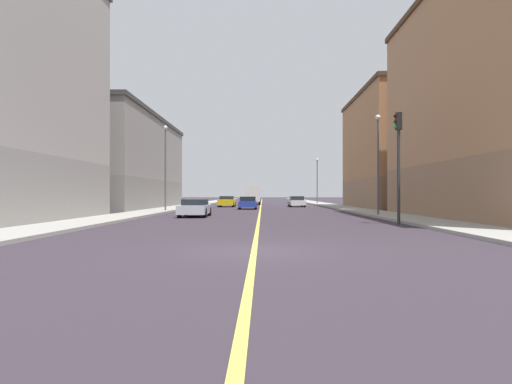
{
  "coord_description": "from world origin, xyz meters",
  "views": [
    {
      "loc": [
        0.23,
        -12.75,
        1.58
      ],
      "look_at": [
        -0.62,
        46.27,
        1.83
      ],
      "focal_mm": 31.94,
      "sensor_mm": 36.0,
      "label": 1
    }
  ],
  "objects_px": {
    "building_right_midblock": "(113,163)",
    "street_lamp_right_near": "(165,159)",
    "car_white": "(297,202)",
    "box_truck": "(253,194)",
    "car_blue": "(248,203)",
    "building_left_mid": "(404,151)",
    "street_lamp_left_far": "(317,176)",
    "street_lamp_left_near": "(378,154)",
    "traffic_light_left_near": "(398,152)",
    "car_silver": "(195,208)",
    "car_yellow": "(227,202)"
  },
  "relations": [
    {
      "from": "building_right_midblock",
      "to": "street_lamp_right_near",
      "type": "height_order",
      "value": "building_right_midblock"
    },
    {
      "from": "car_white",
      "to": "box_truck",
      "type": "height_order",
      "value": "box_truck"
    },
    {
      "from": "car_blue",
      "to": "box_truck",
      "type": "distance_m",
      "value": 20.41
    },
    {
      "from": "building_left_mid",
      "to": "street_lamp_left_far",
      "type": "bearing_deg",
      "value": 114.16
    },
    {
      "from": "car_blue",
      "to": "street_lamp_left_near",
      "type": "bearing_deg",
      "value": -58.29
    },
    {
      "from": "building_left_mid",
      "to": "box_truck",
      "type": "relative_size",
      "value": 2.61
    },
    {
      "from": "building_left_mid",
      "to": "traffic_light_left_near",
      "type": "bearing_deg",
      "value": -107.85
    },
    {
      "from": "car_silver",
      "to": "car_yellow",
      "type": "relative_size",
      "value": 1.08
    },
    {
      "from": "street_lamp_right_near",
      "to": "car_white",
      "type": "distance_m",
      "value": 20.94
    },
    {
      "from": "car_yellow",
      "to": "car_silver",
      "type": "bearing_deg",
      "value": -90.76
    },
    {
      "from": "building_left_mid",
      "to": "car_white",
      "type": "xyz_separation_m",
      "value": [
        -11.41,
        5.62,
        -5.68
      ]
    },
    {
      "from": "building_right_midblock",
      "to": "street_lamp_left_far",
      "type": "xyz_separation_m",
      "value": [
        24.09,
        18.43,
        -0.7
      ]
    },
    {
      "from": "street_lamp_left_far",
      "to": "traffic_light_left_near",
      "type": "bearing_deg",
      "value": -91.34
    },
    {
      "from": "car_yellow",
      "to": "car_blue",
      "type": "xyz_separation_m",
      "value": [
        2.82,
        -8.26,
        -0.0
      ]
    },
    {
      "from": "street_lamp_left_far",
      "to": "car_yellow",
      "type": "distance_m",
      "value": 17.29
    },
    {
      "from": "street_lamp_right_near",
      "to": "car_blue",
      "type": "relative_size",
      "value": 1.86
    },
    {
      "from": "traffic_light_left_near",
      "to": "car_silver",
      "type": "distance_m",
      "value": 14.44
    },
    {
      "from": "car_yellow",
      "to": "car_blue",
      "type": "height_order",
      "value": "car_yellow"
    },
    {
      "from": "building_left_mid",
      "to": "street_lamp_left_far",
      "type": "height_order",
      "value": "building_left_mid"
    },
    {
      "from": "car_silver",
      "to": "box_truck",
      "type": "height_order",
      "value": "box_truck"
    },
    {
      "from": "car_yellow",
      "to": "box_truck",
      "type": "xyz_separation_m",
      "value": [
        2.92,
        12.13,
        0.87
      ]
    },
    {
      "from": "building_left_mid",
      "to": "building_right_midblock",
      "type": "xyz_separation_m",
      "value": [
        -31.64,
        -1.6,
        -1.39
      ]
    },
    {
      "from": "street_lamp_left_near",
      "to": "car_white",
      "type": "height_order",
      "value": "street_lamp_left_near"
    },
    {
      "from": "street_lamp_left_far",
      "to": "street_lamp_left_near",
      "type": "bearing_deg",
      "value": -90.0
    },
    {
      "from": "traffic_light_left_near",
      "to": "car_yellow",
      "type": "bearing_deg",
      "value": 109.64
    },
    {
      "from": "street_lamp_left_near",
      "to": "car_silver",
      "type": "distance_m",
      "value": 13.28
    },
    {
      "from": "car_silver",
      "to": "car_blue",
      "type": "height_order",
      "value": "car_blue"
    },
    {
      "from": "street_lamp_left_near",
      "to": "car_yellow",
      "type": "xyz_separation_m",
      "value": [
        -12.41,
        23.78,
        -3.73
      ]
    },
    {
      "from": "car_silver",
      "to": "car_yellow",
      "type": "xyz_separation_m",
      "value": [
        0.32,
        24.09,
        0.04
      ]
    },
    {
      "from": "building_right_midblock",
      "to": "street_lamp_left_far",
      "type": "bearing_deg",
      "value": 37.41
    },
    {
      "from": "car_silver",
      "to": "box_truck",
      "type": "distance_m",
      "value": 36.37
    },
    {
      "from": "box_truck",
      "to": "street_lamp_left_far",
      "type": "bearing_deg",
      "value": -3.81
    },
    {
      "from": "street_lamp_right_near",
      "to": "car_silver",
      "type": "distance_m",
      "value": 9.9
    },
    {
      "from": "building_right_midblock",
      "to": "box_truck",
      "type": "distance_m",
      "value": 24.25
    },
    {
      "from": "traffic_light_left_near",
      "to": "street_lamp_left_far",
      "type": "bearing_deg",
      "value": 88.66
    },
    {
      "from": "car_blue",
      "to": "car_white",
      "type": "bearing_deg",
      "value": 56.2
    },
    {
      "from": "building_left_mid",
      "to": "box_truck",
      "type": "xyz_separation_m",
      "value": [
        -17.04,
        17.46,
        -4.79
      ]
    },
    {
      "from": "street_lamp_right_near",
      "to": "car_blue",
      "type": "xyz_separation_m",
      "value": [
        6.96,
        7.63,
        -3.98
      ]
    },
    {
      "from": "car_silver",
      "to": "car_white",
      "type": "xyz_separation_m",
      "value": [
        8.86,
        24.38,
        0.03
      ]
    },
    {
      "from": "car_white",
      "to": "box_truck",
      "type": "relative_size",
      "value": 0.6
    },
    {
      "from": "street_lamp_left_near",
      "to": "car_white",
      "type": "xyz_separation_m",
      "value": [
        -3.87,
        24.07,
        -3.75
      ]
    },
    {
      "from": "traffic_light_left_near",
      "to": "car_yellow",
      "type": "relative_size",
      "value": 1.43
    },
    {
      "from": "street_lamp_right_near",
      "to": "car_yellow",
      "type": "bearing_deg",
      "value": 75.4
    },
    {
      "from": "building_right_midblock",
      "to": "street_lamp_right_near",
      "type": "xyz_separation_m",
      "value": [
        7.55,
        -8.96,
        -0.3
      ]
    },
    {
      "from": "building_right_midblock",
      "to": "car_blue",
      "type": "distance_m",
      "value": 15.18
    },
    {
      "from": "car_blue",
      "to": "car_yellow",
      "type": "bearing_deg",
      "value": 108.86
    },
    {
      "from": "street_lamp_left_near",
      "to": "car_blue",
      "type": "bearing_deg",
      "value": 121.71
    },
    {
      "from": "street_lamp_right_near",
      "to": "car_blue",
      "type": "bearing_deg",
      "value": 47.65
    },
    {
      "from": "street_lamp_right_near",
      "to": "car_blue",
      "type": "distance_m",
      "value": 11.07
    },
    {
      "from": "traffic_light_left_near",
      "to": "car_blue",
      "type": "bearing_deg",
      "value": 109.91
    }
  ]
}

